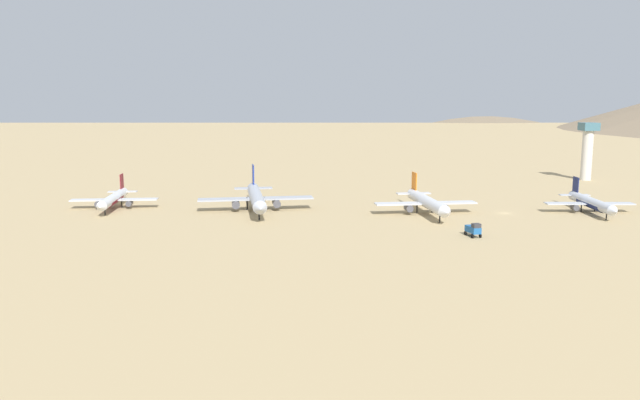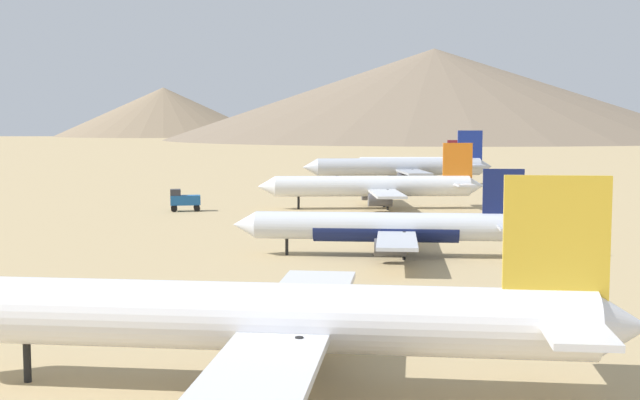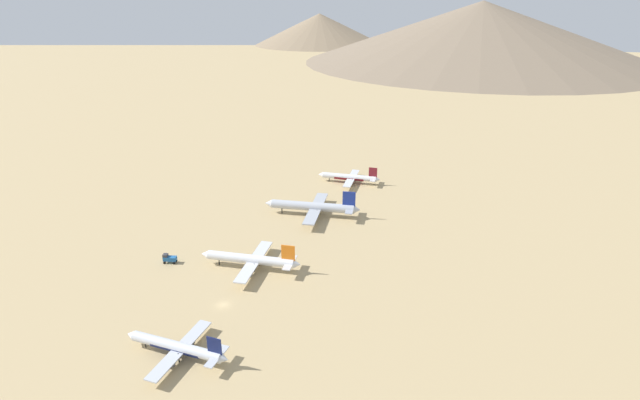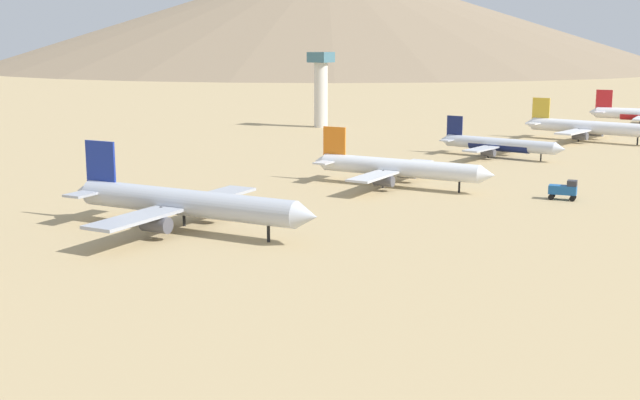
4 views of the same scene
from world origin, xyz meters
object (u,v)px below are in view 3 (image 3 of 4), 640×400
(parked_jet_3, at_px, (177,347))
(parked_jet_0, at_px, (350,177))
(parked_jet_1, at_px, (314,207))
(parked_jet_2, at_px, (252,259))
(service_truck, at_px, (169,258))

(parked_jet_3, bearing_deg, parked_jet_0, -96.44)
(parked_jet_0, relative_size, parked_jet_1, 0.76)
(parked_jet_2, distance_m, service_truck, 34.25)
(parked_jet_2, distance_m, parked_jet_3, 54.11)
(parked_jet_1, height_order, service_truck, parked_jet_1)
(service_truck, bearing_deg, parked_jet_0, -114.91)
(parked_jet_1, relative_size, service_truck, 8.55)
(parked_jet_0, bearing_deg, parked_jet_2, 80.93)
(parked_jet_3, bearing_deg, parked_jet_1, -95.50)
(parked_jet_3, bearing_deg, parked_jet_2, -91.33)
(service_truck, bearing_deg, parked_jet_3, 123.52)
(parked_jet_1, relative_size, parked_jet_3, 1.33)
(parked_jet_1, bearing_deg, parked_jet_0, -98.54)
(parked_jet_0, bearing_deg, service_truck, 65.09)
(parked_jet_1, distance_m, parked_jet_2, 55.97)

